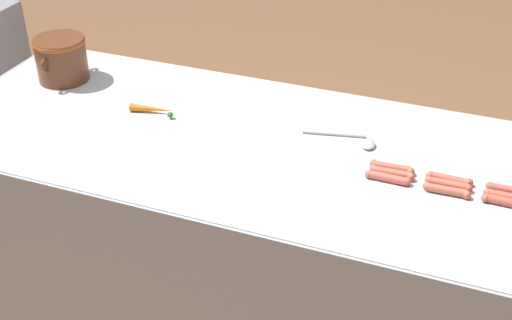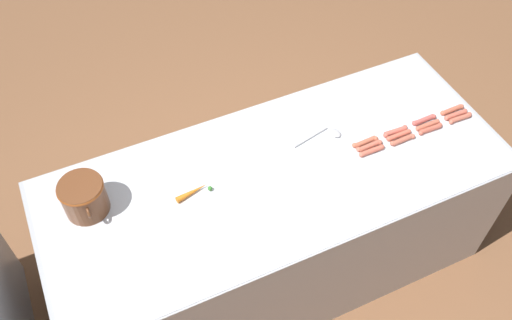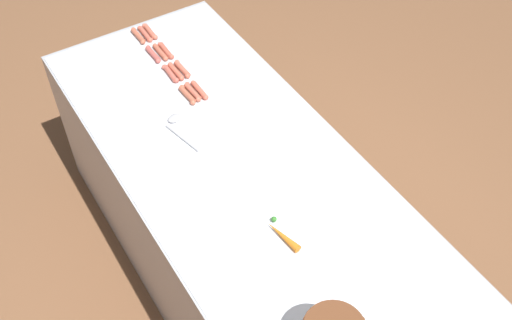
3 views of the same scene
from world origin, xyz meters
name	(u,v)px [view 1 (image 1 of 3)]	position (x,y,z in m)	size (l,w,h in m)	color
ground_plane	(252,320)	(0.00, 0.00, 0.00)	(20.00, 20.00, 0.00)	brown
griddle_counter	(252,239)	(0.00, 0.00, 0.44)	(0.95, 2.33, 0.89)	#ADAFB5
hot_dog_1	(506,202)	(-0.08, -0.85, 0.90)	(0.03, 0.15, 0.03)	#C55B47
hot_dog_2	(447,190)	(-0.08, -0.68, 0.90)	(0.03, 0.15, 0.03)	#C3644C
hot_dog_3	(388,178)	(-0.08, -0.49, 0.90)	(0.03, 0.15, 0.03)	#CD624C
hot_dog_5	(508,197)	(-0.05, -0.85, 0.90)	(0.03, 0.15, 0.03)	#C06249
hot_dog_6	(448,184)	(-0.05, -0.68, 0.90)	(0.03, 0.15, 0.03)	#CC614A
hot_dog_7	(392,173)	(-0.05, -0.50, 0.90)	(0.03, 0.15, 0.03)	#C1634C
hot_dog_9	(510,190)	(-0.01, -0.86, 0.90)	(0.03, 0.15, 0.03)	#C45950
hot_dog_10	(449,179)	(-0.02, -0.68, 0.90)	(0.03, 0.15, 0.03)	#CA5F4E
hot_dog_11	(392,167)	(-0.01, -0.49, 0.90)	(0.03, 0.15, 0.03)	#BF6247
bean_pot	(61,57)	(0.18, 0.89, 0.99)	(0.26, 0.21, 0.18)	brown
serving_spoon	(356,141)	(0.12, -0.34, 0.89)	(0.10, 0.27, 0.02)	#B7B7BC
carrot	(153,109)	(0.06, 0.41, 0.90)	(0.06, 0.18, 0.03)	orange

